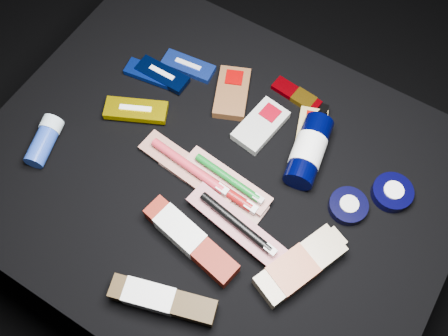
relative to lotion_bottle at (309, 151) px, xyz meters
The scene contains 21 objects.
ground 0.47m from the lotion_bottle, 138.05° to the right, with size 3.00×3.00×0.00m, color black.
cloth_table 0.30m from the lotion_bottle, 138.05° to the right, with size 0.98×0.78×0.40m, color black.
luna_bar_0 0.35m from the lotion_bottle, 169.54° to the left, with size 0.13×0.06×0.02m.
luna_bar_1 0.40m from the lotion_bottle, behind, with size 0.12×0.06×0.02m.
luna_bar_2 0.38m from the lotion_bottle, behind, with size 0.12×0.05×0.02m.
luna_bar_3 0.38m from the lotion_bottle, 164.71° to the right, with size 0.14×0.10×0.02m.
clif_bar_0 0.23m from the lotion_bottle, 165.58° to the left, with size 0.11×0.15×0.02m.
clif_bar_1 0.12m from the lotion_bottle, behind, with size 0.08×0.13×0.02m.
clif_bar_2 0.07m from the lotion_bottle, 109.30° to the left, with size 0.09×0.13×0.02m.
power_bar 0.15m from the lotion_bottle, 124.51° to the left, with size 0.12×0.05×0.01m.
lotion_bottle is the anchor object (origin of this frame).
cream_tin_upper 0.19m from the lotion_bottle, ahead, with size 0.08×0.08×0.03m.
cream_tin_lower 0.14m from the lotion_bottle, 25.54° to the right, with size 0.08×0.08×0.02m.
bodywash_bottle 0.24m from the lotion_bottle, 66.60° to the right, with size 0.13×0.19×0.04m.
deodorant_stick 0.55m from the lotion_bottle, 151.37° to the right, with size 0.07×0.12×0.05m.
toothbrush_pack_0 0.21m from the lotion_bottle, 129.21° to the right, with size 0.25×0.08×0.03m.
toothbrush_pack_1 0.25m from the lotion_bottle, 140.83° to the right, with size 0.24×0.08×0.03m.
toothbrush_pack_2 0.18m from the lotion_bottle, 127.92° to the right, with size 0.20×0.07×0.02m.
toothbrush_pack_3 0.22m from the lotion_bottle, 101.42° to the right, with size 0.22×0.08×0.02m.
toothpaste_carton_red 0.31m from the lotion_bottle, 111.80° to the right, with size 0.22×0.08×0.04m.
toothpaste_carton_green 0.42m from the lotion_bottle, 102.80° to the right, with size 0.20×0.10×0.04m.
Camera 1 is at (0.25, -0.36, 1.34)m, focal length 40.00 mm.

